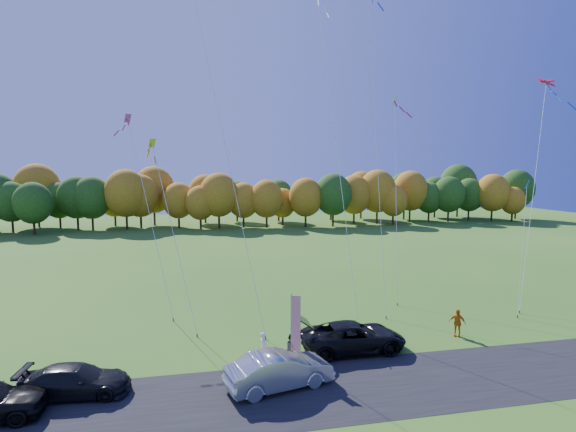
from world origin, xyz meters
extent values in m
plane|color=#285F19|center=(0.00, 0.00, 0.00)|extent=(160.00, 160.00, 0.00)
cube|color=black|center=(0.00, -4.00, 0.01)|extent=(90.00, 6.00, 0.01)
imported|color=black|center=(2.47, -0.02, 0.81)|extent=(5.85, 2.77, 1.62)
imported|color=#B6B6BB|center=(-2.34, -3.31, 0.83)|extent=(5.31, 2.89, 1.66)
imported|color=black|center=(-11.39, -2.18, 0.69)|extent=(4.89, 2.34, 1.37)
imported|color=white|center=(-2.65, -0.44, 0.80)|extent=(0.50, 0.65, 1.60)
imported|color=gray|center=(-1.26, -1.08, 0.83)|extent=(0.66, 0.83, 1.65)
imported|color=orange|center=(9.39, 0.82, 0.83)|extent=(1.00, 0.95, 1.66)
cylinder|color=#999999|center=(-1.34, -1.28, 1.92)|extent=(0.06, 0.06, 3.85)
cube|color=red|center=(-1.12, -1.39, 2.31)|extent=(0.45, 0.23, 2.88)
cube|color=navy|center=(-1.12, -1.36, 3.37)|extent=(0.44, 0.22, 0.75)
cylinder|color=#4C3F33|center=(-2.07, 2.64, 0.10)|extent=(0.08, 0.08, 0.20)
cylinder|color=#4C3F33|center=(6.49, 4.59, 0.10)|extent=(0.08, 0.08, 0.20)
cylinder|color=#4C3F33|center=(3.82, 2.67, 0.10)|extent=(0.08, 0.08, 0.20)
cylinder|color=#4C3F33|center=(16.16, 3.81, 0.10)|extent=(0.08, 0.08, 0.20)
cube|color=#E01848|center=(22.78, 10.15, 17.25)|extent=(3.54, 1.22, 1.33)
cylinder|color=#4C3F33|center=(-6.05, 3.86, 0.10)|extent=(0.08, 0.08, 0.20)
cube|color=#C8D916|center=(-8.87, 10.19, 11.90)|extent=(1.07, 1.07, 1.27)
cylinder|color=#4C3F33|center=(8.56, 7.24, 0.10)|extent=(0.08, 0.08, 0.20)
cube|color=silver|center=(11.37, 14.62, 16.10)|extent=(1.29, 1.29, 1.53)
cylinder|color=#4C3F33|center=(-7.59, 7.08, 0.10)|extent=(0.08, 0.08, 0.20)
cube|color=#C842B0|center=(-10.83, 13.18, 13.90)|extent=(1.09, 1.09, 1.29)
cylinder|color=#4C3F33|center=(15.33, 2.97, 0.10)|extent=(0.08, 0.08, 0.20)
cube|color=blue|center=(17.58, 5.47, 8.96)|extent=(1.06, 1.06, 1.25)
camera|label=1|loc=(-5.98, -22.87, 10.11)|focal=28.00mm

